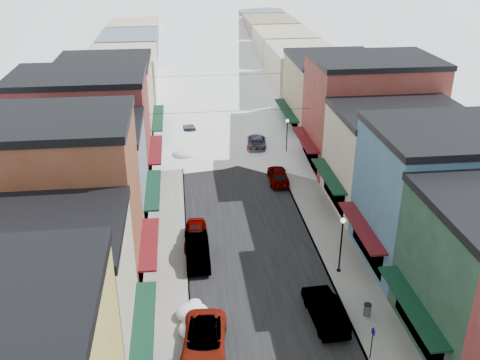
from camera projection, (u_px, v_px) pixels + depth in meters
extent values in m
cube|color=black|center=(216.00, 110.00, 74.35)|extent=(10.00, 160.00, 0.01)
cube|color=gray|center=(169.00, 112.00, 73.62)|extent=(3.20, 160.00, 0.15)
cube|color=gray|center=(263.00, 108.00, 75.01)|extent=(3.20, 160.00, 0.15)
cube|color=slate|center=(180.00, 111.00, 73.78)|extent=(0.10, 160.00, 0.15)
cube|color=slate|center=(252.00, 109.00, 74.85)|extent=(0.10, 160.00, 0.15)
cube|color=#B8B394|center=(35.00, 308.00, 28.29)|extent=(10.00, 8.00, 9.00)
cube|color=black|center=(19.00, 230.00, 26.28)|extent=(10.20, 8.20, 0.50)
cube|color=black|center=(144.00, 319.00, 29.43)|extent=(1.20, 6.80, 0.15)
cube|color=brown|center=(51.00, 212.00, 34.81)|extent=(11.00, 8.00, 12.00)
cube|color=black|center=(36.00, 121.00, 32.17)|extent=(11.20, 8.20, 0.50)
cube|color=#590F15|center=(149.00, 243.00, 36.63)|extent=(1.20, 6.80, 0.15)
cube|color=slate|center=(82.00, 181.00, 43.25)|extent=(10.00, 9.00, 8.50)
cube|color=black|center=(75.00, 129.00, 41.35)|extent=(10.20, 9.20, 0.50)
cube|color=black|center=(153.00, 189.00, 44.28)|extent=(1.20, 7.65, 0.15)
cube|color=maroon|center=(84.00, 132.00, 50.83)|extent=(12.00, 9.00, 10.50)
cube|color=black|center=(77.00, 75.00, 48.50)|extent=(12.20, 9.20, 0.50)
cube|color=#590F15|center=(156.00, 150.00, 52.39)|extent=(1.20, 7.65, 0.15)
cube|color=tan|center=(107.00, 106.00, 60.15)|extent=(10.00, 11.00, 9.50)
cube|color=black|center=(102.00, 62.00, 58.04)|extent=(10.20, 11.20, 0.50)
cube|color=black|center=(158.00, 118.00, 61.39)|extent=(1.20, 9.35, 0.15)
cube|color=black|center=(412.00, 305.00, 30.58)|extent=(1.20, 7.65, 0.15)
cube|color=#38607F|center=(439.00, 200.00, 38.52)|extent=(10.00, 9.00, 10.00)
cube|color=black|center=(451.00, 132.00, 36.30)|extent=(10.20, 9.20, 0.50)
cube|color=#590F15|center=(361.00, 227.00, 38.69)|extent=(1.20, 7.65, 0.15)
cube|color=#C1B59B|center=(397.00, 161.00, 46.99)|extent=(11.00, 9.00, 8.50)
cube|color=black|center=(403.00, 112.00, 45.09)|extent=(11.20, 9.20, 0.50)
cube|color=black|center=(328.00, 176.00, 46.79)|extent=(1.20, 7.65, 0.15)
cube|color=maroon|center=(369.00, 116.00, 54.62)|extent=(12.00, 9.00, 11.00)
cube|color=black|center=(375.00, 60.00, 52.19)|extent=(12.20, 9.20, 0.50)
cube|color=#590F15|center=(305.00, 140.00, 54.89)|extent=(1.20, 7.65, 0.15)
cube|color=#978563|center=(333.00, 98.00, 63.94)|extent=(10.00, 11.00, 9.00)
cube|color=black|center=(336.00, 58.00, 61.93)|extent=(10.20, 11.20, 0.50)
cube|color=black|center=(286.00, 110.00, 63.90)|extent=(1.20, 9.35, 0.15)
cube|color=gray|center=(124.00, 81.00, 73.14)|extent=(9.00, 13.00, 8.00)
cube|color=gray|center=(303.00, 76.00, 75.78)|extent=(9.00, 13.00, 8.00)
cube|color=gray|center=(131.00, 59.00, 85.75)|extent=(9.00, 13.00, 8.00)
cube|color=gray|center=(284.00, 55.00, 88.39)|extent=(9.00, 13.00, 8.00)
cube|color=gray|center=(136.00, 43.00, 98.35)|extent=(9.00, 13.00, 8.00)
cube|color=gray|center=(270.00, 40.00, 100.99)|extent=(9.00, 13.00, 8.00)
cube|color=gray|center=(140.00, 30.00, 110.96)|extent=(9.00, 13.00, 8.00)
cube|color=gray|center=(259.00, 28.00, 113.60)|extent=(9.00, 13.00, 8.00)
cylinder|color=black|center=(230.00, 111.00, 53.72)|extent=(16.40, 0.04, 0.04)
cylinder|color=black|center=(218.00, 75.00, 67.23)|extent=(16.40, 0.04, 0.04)
imported|color=silver|center=(204.00, 342.00, 31.33)|extent=(3.13, 5.76, 1.53)
imported|color=#A3A7AB|center=(196.00, 235.00, 42.44)|extent=(2.07, 4.51, 1.50)
imported|color=black|center=(197.00, 251.00, 40.12)|extent=(1.80, 5.04, 1.65)
imported|color=#AAACB3|center=(190.00, 134.00, 63.55)|extent=(2.81, 5.68, 1.59)
imported|color=black|center=(325.00, 309.00, 33.92)|extent=(2.03, 5.13, 1.66)
imported|color=#9DA0A6|center=(278.00, 175.00, 52.75)|extent=(2.09, 4.68, 1.56)
imported|color=black|center=(257.00, 142.00, 61.14)|extent=(2.91, 5.67, 1.57)
imported|color=#9A9EA2|center=(211.00, 129.00, 65.11)|extent=(1.72, 4.22, 1.43)
imported|color=white|center=(224.00, 101.00, 76.19)|extent=(3.00, 5.41, 1.43)
cylinder|color=black|center=(372.00, 343.00, 30.52)|extent=(0.06, 0.06, 2.22)
cube|color=navy|center=(373.00, 332.00, 30.18)|extent=(0.12, 0.29, 0.40)
cylinder|color=slate|center=(367.00, 310.00, 34.28)|extent=(0.47, 0.47, 0.81)
cylinder|color=black|center=(368.00, 305.00, 34.10)|extent=(0.50, 0.50, 0.05)
cylinder|color=black|center=(339.00, 270.00, 38.93)|extent=(0.30, 0.30, 0.10)
cylinder|color=black|center=(341.00, 247.00, 38.10)|extent=(0.12, 0.12, 4.04)
sphere|color=white|center=(343.00, 221.00, 37.18)|extent=(0.36, 0.36, 0.36)
cylinder|color=black|center=(286.00, 155.00, 58.90)|extent=(0.29, 0.29, 0.10)
cylinder|color=black|center=(287.00, 139.00, 58.09)|extent=(0.12, 0.12, 3.91)
sphere|color=white|center=(287.00, 121.00, 57.21)|extent=(0.35, 0.35, 0.35)
ellipsoid|color=white|center=(196.00, 328.00, 32.82)|extent=(2.20, 1.86, 0.93)
ellipsoid|color=white|center=(199.00, 318.00, 34.02)|extent=(0.94, 0.85, 0.47)
ellipsoid|color=white|center=(192.00, 312.00, 34.24)|extent=(2.11, 1.78, 0.89)
ellipsoid|color=white|center=(195.00, 303.00, 35.44)|extent=(0.90, 0.81, 0.45)
ellipsoid|color=white|center=(183.00, 155.00, 58.28)|extent=(2.48, 2.10, 1.05)
ellipsoid|color=white|center=(185.00, 153.00, 59.49)|extent=(1.06, 0.95, 0.53)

